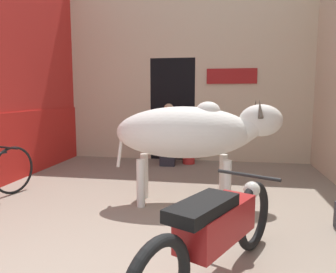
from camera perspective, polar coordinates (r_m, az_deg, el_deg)
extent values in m
cube|color=beige|center=(7.45, 3.38, 20.71)|extent=(5.24, 0.18, 1.89)
cube|color=beige|center=(7.65, -9.59, 4.76)|extent=(1.82, 0.18, 2.23)
cube|color=beige|center=(7.23, 14.41, 4.48)|extent=(2.43, 0.18, 2.23)
cube|color=black|center=(7.65, 1.31, 4.86)|extent=(0.98, 0.90, 2.23)
cube|color=maroon|center=(7.10, 11.02, 10.28)|extent=(1.04, 0.03, 0.32)
ellipsoid|color=silver|center=(4.30, 2.78, 0.73)|extent=(1.86, 0.94, 0.68)
ellipsoid|color=silver|center=(4.29, 6.97, 4.40)|extent=(0.36, 0.32, 0.25)
cylinder|color=silver|center=(4.38, 13.55, 1.35)|extent=(0.49, 0.38, 0.45)
ellipsoid|color=silver|center=(4.41, 15.86, 2.72)|extent=(0.60, 0.42, 0.42)
cylinder|color=silver|center=(4.41, -8.29, -1.74)|extent=(0.13, 0.06, 0.56)
cylinder|color=silver|center=(4.65, 9.58, -6.88)|extent=(0.11, 0.11, 0.62)
cylinder|color=silver|center=(4.27, 10.22, -8.18)|extent=(0.11, 0.11, 0.62)
cylinder|color=silver|center=(4.65, -4.14, -6.81)|extent=(0.11, 0.11, 0.62)
cylinder|color=silver|center=(4.27, -4.76, -8.10)|extent=(0.11, 0.11, 0.62)
cone|color=#473D33|center=(4.53, 14.91, 4.84)|extent=(0.09, 0.17, 0.25)
cone|color=#473D33|center=(4.25, 15.74, 4.66)|extent=(0.09, 0.17, 0.25)
torus|color=black|center=(3.25, 14.64, -13.21)|extent=(0.36, 0.61, 0.64)
cube|color=maroon|center=(2.57, 8.53, -14.60)|extent=(0.60, 0.83, 0.28)
cube|color=black|center=(2.33, 6.06, -12.18)|extent=(0.52, 0.68, 0.09)
cylinder|color=black|center=(2.98, 13.75, -6.58)|extent=(0.53, 0.29, 0.03)
sphere|color=silver|center=(3.11, 14.40, -8.95)|extent=(0.15, 0.15, 0.15)
torus|color=black|center=(5.29, -25.35, -5.33)|extent=(0.22, 0.68, 0.70)
cylinder|color=black|center=(5.18, -26.34, -1.74)|extent=(0.43, 0.15, 0.03)
cube|color=#282833|center=(6.64, -0.11, -3.12)|extent=(0.30, 0.14, 0.48)
cube|color=#282833|center=(6.68, 0.03, -0.53)|extent=(0.30, 0.32, 0.11)
cube|color=#386B42|center=(6.72, 0.13, 1.78)|extent=(0.44, 0.20, 0.53)
sphere|color=tan|center=(6.69, 0.13, 4.90)|extent=(0.20, 0.20, 0.20)
cylinder|color=red|center=(6.87, 3.62, -2.91)|extent=(0.25, 0.25, 0.44)
cylinder|color=red|center=(6.84, 3.64, -0.94)|extent=(0.36, 0.36, 0.04)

